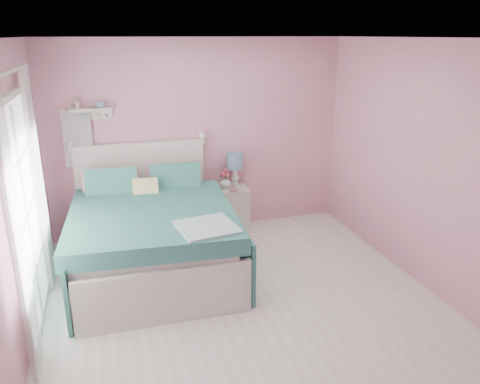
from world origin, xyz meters
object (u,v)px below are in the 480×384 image
nightstand (232,209)px  table_lamp (235,163)px  teacup (233,189)px  bed (152,237)px  vase (226,182)px

nightstand → table_lamp: size_ratio=1.36×
teacup → table_lamp: bearing=68.0°
bed → table_lamp: size_ratio=4.96×
nightstand → teacup: teacup is taller
bed → table_lamp: bed is taller
vase → teacup: vase is taller
table_lamp → nightstand: bearing=-132.6°
bed → teacup: size_ratio=23.56×
nightstand → teacup: size_ratio=6.44×
bed → nightstand: size_ratio=3.66×
table_lamp → teacup: 0.38m
vase → teacup: 0.19m
nightstand → teacup: (-0.02, -0.15, 0.35)m
bed → nightstand: bearing=40.2°
teacup → bed: bearing=-148.0°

